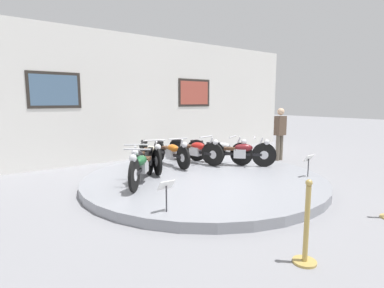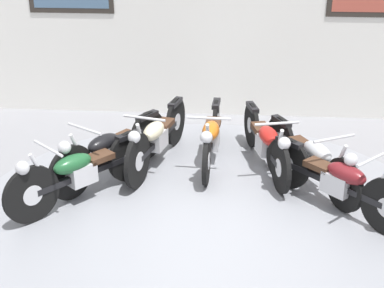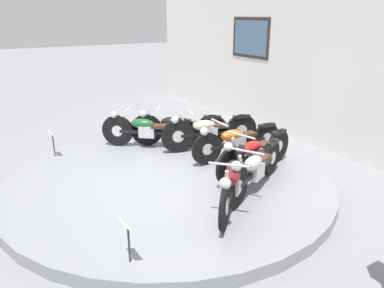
{
  "view_description": "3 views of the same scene",
  "coord_description": "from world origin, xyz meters",
  "px_view_note": "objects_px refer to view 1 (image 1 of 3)",
  "views": [
    {
      "loc": [
        -4.21,
        -5.39,
        1.91
      ],
      "look_at": [
        -0.22,
        0.17,
        0.93
      ],
      "focal_mm": 28.0,
      "sensor_mm": 36.0,
      "label": 1
    },
    {
      "loc": [
        0.23,
        -5.04,
        3.33
      ],
      "look_at": [
        -0.18,
        0.36,
        0.9
      ],
      "focal_mm": 50.0,
      "sensor_mm": 36.0,
      "label": 2
    },
    {
      "loc": [
        5.26,
        -2.7,
        2.79
      ],
      "look_at": [
        0.16,
        0.37,
        0.71
      ],
      "focal_mm": 35.0,
      "sensor_mm": 36.0,
      "label": 3
    }
  ],
  "objects_px": {
    "info_placard_front_left": "(166,189)",
    "stanchion_post_left_of_entry": "(306,236)",
    "motorcycle_orange": "(171,152)",
    "motorcycle_maroon": "(240,152)",
    "visitor_standing": "(280,131)",
    "motorcycle_cream": "(151,154)",
    "motorcycle_green": "(142,165)",
    "motorcycle_black": "(139,159)",
    "motorcycle_red": "(196,150)",
    "motorcycle_silver": "(220,150)",
    "info_placard_front_centre": "(309,161)"
  },
  "relations": [
    {
      "from": "motorcycle_black",
      "to": "motorcycle_red",
      "type": "bearing_deg",
      "value": 12.24
    },
    {
      "from": "motorcycle_green",
      "to": "visitor_standing",
      "type": "relative_size",
      "value": 0.92
    },
    {
      "from": "info_placard_front_left",
      "to": "stanchion_post_left_of_entry",
      "type": "relative_size",
      "value": 0.5
    },
    {
      "from": "visitor_standing",
      "to": "stanchion_post_left_of_entry",
      "type": "relative_size",
      "value": 1.65
    },
    {
      "from": "motorcycle_silver",
      "to": "motorcycle_green",
      "type": "bearing_deg",
      "value": -167.72
    },
    {
      "from": "motorcycle_black",
      "to": "motorcycle_cream",
      "type": "xyz_separation_m",
      "value": [
        0.53,
        0.42,
        0.0
      ]
    },
    {
      "from": "motorcycle_black",
      "to": "motorcycle_cream",
      "type": "bearing_deg",
      "value": 38.76
    },
    {
      "from": "info_placard_front_centre",
      "to": "motorcycle_green",
      "type": "bearing_deg",
      "value": 152.23
    },
    {
      "from": "motorcycle_cream",
      "to": "visitor_standing",
      "type": "distance_m",
      "value": 4.45
    },
    {
      "from": "info_placard_front_left",
      "to": "stanchion_post_left_of_entry",
      "type": "distance_m",
      "value": 2.12
    },
    {
      "from": "visitor_standing",
      "to": "info_placard_front_centre",
      "type": "bearing_deg",
      "value": -128.88
    },
    {
      "from": "motorcycle_black",
      "to": "stanchion_post_left_of_entry",
      "type": "relative_size",
      "value": 1.69
    },
    {
      "from": "motorcycle_cream",
      "to": "info_placard_front_centre",
      "type": "height_order",
      "value": "motorcycle_cream"
    },
    {
      "from": "motorcycle_maroon",
      "to": "info_placard_front_centre",
      "type": "xyz_separation_m",
      "value": [
        0.46,
        -1.76,
        -0.02
      ]
    },
    {
      "from": "motorcycle_black",
      "to": "visitor_standing",
      "type": "xyz_separation_m",
      "value": [
        4.92,
        -0.12,
        0.38
      ]
    },
    {
      "from": "visitor_standing",
      "to": "motorcycle_orange",
      "type": "bearing_deg",
      "value": 169.33
    },
    {
      "from": "motorcycle_black",
      "to": "motorcycle_red",
      "type": "relative_size",
      "value": 0.89
    },
    {
      "from": "visitor_standing",
      "to": "motorcycle_maroon",
      "type": "bearing_deg",
      "value": -168.36
    },
    {
      "from": "motorcycle_green",
      "to": "visitor_standing",
      "type": "distance_m",
      "value": 5.16
    },
    {
      "from": "motorcycle_red",
      "to": "motorcycle_silver",
      "type": "relative_size",
      "value": 1.09
    },
    {
      "from": "info_placard_front_centre",
      "to": "motorcycle_black",
      "type": "bearing_deg",
      "value": 143.2
    },
    {
      "from": "motorcycle_red",
      "to": "info_placard_front_left",
      "type": "bearing_deg",
      "value": -133.3
    },
    {
      "from": "motorcycle_orange",
      "to": "motorcycle_maroon",
      "type": "xyz_separation_m",
      "value": [
        1.44,
        -1.16,
        0.01
      ]
    },
    {
      "from": "motorcycle_cream",
      "to": "stanchion_post_left_of_entry",
      "type": "height_order",
      "value": "stanchion_post_left_of_entry"
    },
    {
      "from": "motorcycle_red",
      "to": "info_placard_front_left",
      "type": "height_order",
      "value": "motorcycle_red"
    },
    {
      "from": "motorcycle_cream",
      "to": "info_placard_front_left",
      "type": "relative_size",
      "value": 3.86
    },
    {
      "from": "motorcycle_cream",
      "to": "motorcycle_maroon",
      "type": "height_order",
      "value": "motorcycle_cream"
    },
    {
      "from": "motorcycle_cream",
      "to": "motorcycle_maroon",
      "type": "xyz_separation_m",
      "value": [
        2.15,
        -1.01,
        -0.01
      ]
    },
    {
      "from": "motorcycle_orange",
      "to": "motorcycle_cream",
      "type": "bearing_deg",
      "value": -167.92
    },
    {
      "from": "motorcycle_green",
      "to": "motorcycle_silver",
      "type": "height_order",
      "value": "motorcycle_green"
    },
    {
      "from": "motorcycle_silver",
      "to": "motorcycle_maroon",
      "type": "height_order",
      "value": "motorcycle_maroon"
    },
    {
      "from": "motorcycle_green",
      "to": "visitor_standing",
      "type": "xyz_separation_m",
      "value": [
        5.13,
        0.46,
        0.39
      ]
    },
    {
      "from": "motorcycle_cream",
      "to": "info_placard_front_centre",
      "type": "bearing_deg",
      "value": -46.73
    },
    {
      "from": "motorcycle_green",
      "to": "info_placard_front_centre",
      "type": "bearing_deg",
      "value": -27.77
    },
    {
      "from": "motorcycle_black",
      "to": "info_placard_front_left",
      "type": "distance_m",
      "value": 2.44
    },
    {
      "from": "motorcycle_orange",
      "to": "motorcycle_maroon",
      "type": "distance_m",
      "value": 1.85
    },
    {
      "from": "info_placard_front_centre",
      "to": "motorcycle_silver",
      "type": "bearing_deg",
      "value": 105.89
    },
    {
      "from": "motorcycle_maroon",
      "to": "stanchion_post_left_of_entry",
      "type": "height_order",
      "value": "stanchion_post_left_of_entry"
    },
    {
      "from": "motorcycle_orange",
      "to": "info_placard_front_left",
      "type": "relative_size",
      "value": 3.82
    },
    {
      "from": "motorcycle_red",
      "to": "info_placard_front_centre",
      "type": "distance_m",
      "value": 3.01
    },
    {
      "from": "motorcycle_black",
      "to": "info_placard_front_left",
      "type": "relative_size",
      "value": 3.38
    },
    {
      "from": "motorcycle_black",
      "to": "motorcycle_orange",
      "type": "xyz_separation_m",
      "value": [
        1.23,
        0.57,
        -0.02
      ]
    },
    {
      "from": "motorcycle_cream",
      "to": "visitor_standing",
      "type": "relative_size",
      "value": 1.17
    },
    {
      "from": "motorcycle_maroon",
      "to": "info_placard_front_left",
      "type": "height_order",
      "value": "motorcycle_maroon"
    },
    {
      "from": "motorcycle_black",
      "to": "info_placard_front_centre",
      "type": "height_order",
      "value": "motorcycle_black"
    },
    {
      "from": "info_placard_front_left",
      "to": "info_placard_front_centre",
      "type": "xyz_separation_m",
      "value": [
        3.8,
        0.0,
        0.0
      ]
    },
    {
      "from": "motorcycle_red",
      "to": "stanchion_post_left_of_entry",
      "type": "distance_m",
      "value": 5.12
    },
    {
      "from": "visitor_standing",
      "to": "motorcycle_black",
      "type": "bearing_deg",
      "value": 178.59
    },
    {
      "from": "motorcycle_black",
      "to": "motorcycle_red",
      "type": "distance_m",
      "value": 1.99
    },
    {
      "from": "motorcycle_green",
      "to": "stanchion_post_left_of_entry",
      "type": "distance_m",
      "value": 3.76
    }
  ]
}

